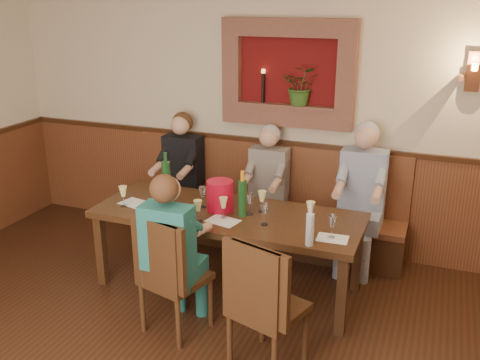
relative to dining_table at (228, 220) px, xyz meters
The scene contains 32 objects.
room_shell 2.21m from the dining_table, 90.00° to the right, with size 6.04×6.04×2.82m.
wainscoting 1.85m from the dining_table, 90.00° to the right, with size 6.02×6.02×1.15m.
wall_niche 1.59m from the dining_table, 77.58° to the left, with size 1.36×0.30×1.06m.
wall_sconce 2.53m from the dining_table, 29.61° to the left, with size 0.25×0.20×0.35m.
dining_table is the anchor object (origin of this frame).
bench 1.01m from the dining_table, 90.00° to the left, with size 3.00×0.45×1.11m.
chair_near_left 0.88m from the dining_table, 99.89° to the right, with size 0.55×0.55×1.02m.
chair_near_right 1.23m from the dining_table, 54.02° to the right, with size 0.58×0.58×1.04m.
person_bench_left 1.24m from the dining_table, 137.31° to the left, with size 0.41×0.50×1.41m.
person_bench_mid 0.85m from the dining_table, 84.32° to the left, with size 0.39×0.48×1.36m.
person_bench_right 1.34m from the dining_table, 38.70° to the left, with size 0.44×0.54×1.46m.
person_chair_front 0.80m from the dining_table, 99.59° to the right, with size 0.39×0.48×1.36m.
spittoon_bucket 0.23m from the dining_table, 163.29° to the left, with size 0.24×0.24×0.28m, color red.
wine_bottle_green_a 0.30m from the dining_table, 12.94° to the right, with size 0.09×0.09×0.42m.
wine_bottle_green_b 0.76m from the dining_table, 166.76° to the left, with size 0.08×0.08×0.43m.
water_bottle 0.95m from the dining_table, 24.53° to the right, with size 0.07×0.07×0.35m.
tasting_sheet_a 0.89m from the dining_table, behind, with size 0.28×0.20×0.00m, color white.
tasting_sheet_b 0.22m from the dining_table, 79.01° to the right, with size 0.27×0.19×0.00m, color white.
tasting_sheet_c 1.01m from the dining_table, 11.79° to the right, with size 0.25×0.18×0.00m, color white.
tasting_sheet_d 0.56m from the dining_table, 149.40° to the right, with size 0.30×0.21×0.00m, color white.
wine_glass_0 0.98m from the dining_table, 167.62° to the right, with size 0.08×0.08×0.19m, color #FEFF98, non-canonical shape.
wine_glass_1 0.74m from the dining_table, behind, with size 0.08×0.08×0.19m, color white, non-canonical shape.
wine_glass_2 0.59m from the dining_table, 163.41° to the right, with size 0.08×0.08×0.19m, color #FEFF98, non-canonical shape.
wine_glass_3 0.31m from the dining_table, behind, with size 0.08×0.08×0.19m, color white, non-canonical shape.
wine_glass_4 0.22m from the dining_table, 81.95° to the right, with size 0.08×0.08×0.19m, color #FEFF98, non-canonical shape.
wine_glass_5 0.35m from the dining_table, 25.21° to the left, with size 0.08×0.08×0.19m, color #FEFF98, non-canonical shape.
wine_glass_6 0.45m from the dining_table, 19.70° to the right, with size 0.08×0.08×0.19m, color white, non-canonical shape.
wine_glass_7 0.76m from the dining_table, ahead, with size 0.08×0.08×0.19m, color #FEFF98, non-canonical shape.
wine_glass_8 1.01m from the dining_table, 11.16° to the right, with size 0.08×0.08×0.19m, color white, non-canonical shape.
wine_glass_9 0.36m from the dining_table, 119.13° to the right, with size 0.08×0.08×0.19m, color #FEFF98, non-canonical shape.
wine_glass_10 0.41m from the dining_table, 124.42° to the left, with size 0.08×0.08×0.19m, color #FEFF98, non-canonical shape.
wine_glass_11 0.27m from the dining_table, ahead, with size 0.08×0.08×0.19m, color white, non-canonical shape.
Camera 1 is at (1.70, -2.23, 2.58)m, focal length 40.00 mm.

